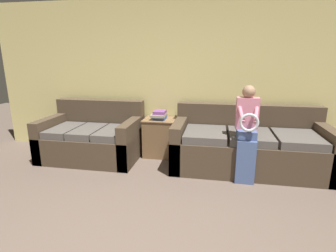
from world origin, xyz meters
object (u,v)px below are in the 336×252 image
object	(u,v)px
couch_main	(248,147)
couch_side	(93,138)
side_shelf	(160,137)
book_stack	(159,115)
child_left_seated	(247,130)

from	to	relation	value
couch_main	couch_side	distance (m)	2.48
couch_side	side_shelf	xyz separation A→B (m)	(1.07, 0.28, 0.00)
couch_main	side_shelf	xyz separation A→B (m)	(-1.40, 0.28, -0.01)
couch_main	book_stack	bearing A→B (deg)	168.94
child_left_seated	side_shelf	bearing A→B (deg)	152.28
side_shelf	child_left_seated	bearing A→B (deg)	-27.72
couch_main	book_stack	xyz separation A→B (m)	(-1.41, 0.28, 0.37)
child_left_seated	book_stack	distance (m)	1.49
couch_main	book_stack	distance (m)	1.48
child_left_seated	side_shelf	world-z (taller)	child_left_seated
side_shelf	book_stack	xyz separation A→B (m)	(-0.00, -0.00, 0.38)
couch_main	couch_side	bearing A→B (deg)	-180.00
child_left_seated	book_stack	bearing A→B (deg)	152.39
couch_side	book_stack	xyz separation A→B (m)	(1.07, 0.28, 0.38)
couch_side	child_left_seated	world-z (taller)	child_left_seated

